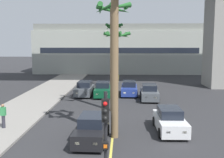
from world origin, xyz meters
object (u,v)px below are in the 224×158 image
palm_tree_near_median (117,43)px  pedestrian_near_crosswalk (3,115)px  car_queue_front (92,129)px  car_queue_second (149,93)px  car_queue_sixth (85,89)px  traffic_light_median_near (106,136)px  palm_tree_mid_median (113,28)px  car_queue_third (103,90)px  car_queue_fourth (170,121)px  palm_tree_far_median (114,36)px  car_queue_fifth (129,89)px  palm_tree_farthest_median (115,22)px

palm_tree_near_median → pedestrian_near_crosswalk: bearing=-113.2°
car_queue_front → car_queue_second: bearing=69.1°
car_queue_sixth → traffic_light_median_near: bearing=-80.3°
car_queue_second → palm_tree_mid_median: (-3.57, -4.69, 6.25)m
car_queue_third → traffic_light_median_near: 20.51m
car_queue_fourth → palm_tree_mid_median: 9.08m
palm_tree_far_median → car_queue_sixth: bearing=-101.6°
car_queue_fifth → traffic_light_median_near: size_ratio=0.99×
traffic_light_median_near → palm_tree_far_median: bearing=91.2°
car_queue_second → car_queue_fifth: size_ratio=1.00×
car_queue_third → car_queue_sixth: same height
car_queue_third → traffic_light_median_near: size_ratio=0.98×
car_queue_front → palm_tree_farthest_median: palm_tree_farthest_median is taller
car_queue_third → palm_tree_far_median: 15.39m
car_queue_fourth → pedestrian_near_crosswalk: 10.99m
car_queue_second → pedestrian_near_crosswalk: pedestrian_near_crosswalk is taller
car_queue_fourth → palm_tree_farthest_median: palm_tree_farthest_median is taller
car_queue_third → palm_tree_near_median: size_ratio=0.57×
car_queue_third → traffic_light_median_near: traffic_light_median_near is taller
car_queue_second → car_queue_fifth: same height
car_queue_sixth → palm_tree_farthest_median: palm_tree_farthest_median is taller
car_queue_fifth → palm_tree_far_median: (-2.09, 13.36, 6.00)m
car_queue_fifth → palm_tree_farthest_median: 15.10m
traffic_light_median_near → car_queue_second: bearing=79.9°
car_queue_third → car_queue_fifth: bearing=15.5°
traffic_light_median_near → pedestrian_near_crosswalk: (-7.32, 8.60, -1.72)m
car_queue_second → car_queue_sixth: same height
car_queue_front → car_queue_sixth: (-2.34, 13.96, 0.00)m
car_queue_front → traffic_light_median_near: size_ratio=0.99×
car_queue_front → car_queue_fifth: (2.57, 14.38, 0.00)m
car_queue_second → car_queue_sixth: bearing=163.8°
car_queue_third → car_queue_sixth: bearing=169.7°
traffic_light_median_near → palm_tree_farthest_median: (0.10, 7.47, 4.26)m
car_queue_third → palm_tree_mid_median: size_ratio=0.45×
car_queue_sixth → traffic_light_median_near: size_ratio=0.99×
car_queue_fourth → car_queue_fifth: 12.64m
car_queue_third → pedestrian_near_crosswalk: 13.11m
car_queue_fourth → palm_tree_near_median: 17.85m
car_queue_sixth → palm_tree_near_median: bearing=53.7°
car_queue_front → palm_tree_mid_median: bearing=82.3°
traffic_light_median_near → palm_tree_far_median: (-0.74, 34.51, 4.01)m
car_queue_front → palm_tree_far_median: palm_tree_far_median is taller
car_queue_front → car_queue_fourth: 5.27m
traffic_light_median_near → pedestrian_near_crosswalk: 11.42m
traffic_light_median_near → palm_tree_mid_median: size_ratio=0.46×
car_queue_front → car_queue_fifth: bearing=79.9°
car_queue_front → car_queue_sixth: bearing=99.5°
palm_tree_near_median → pedestrian_near_crosswalk: palm_tree_near_median is taller
palm_tree_near_median → car_queue_sixth: bearing=-126.3°
car_queue_fourth → palm_tree_far_median: (-4.42, 25.78, 6.00)m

